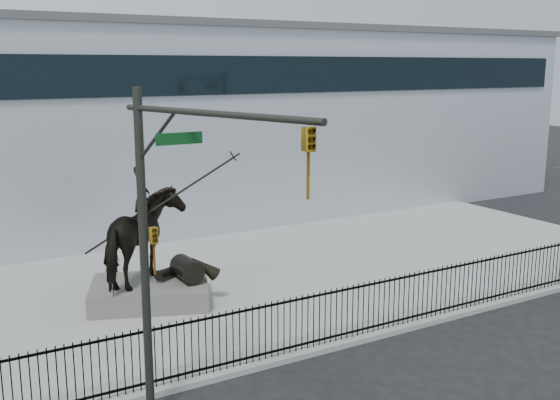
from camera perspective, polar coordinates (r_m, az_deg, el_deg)
ground at (r=18.03m, az=11.12°, el=-12.83°), size 120.00×120.00×0.00m
plaza at (r=23.31m, az=-0.37°, el=-6.68°), size 30.00×12.00×0.15m
building at (r=34.13m, az=-11.43°, el=6.53°), size 44.00×14.00×9.00m
picket_fence at (r=18.56m, az=8.66°, el=-9.00°), size 22.10×0.10×1.50m
statue_plinth at (r=20.92m, az=-11.26°, el=-7.91°), size 4.20×3.57×0.67m
equestrian_statue at (r=20.41m, az=-11.26°, el=-3.33°), size 4.27×3.49×3.86m
traffic_signal_left at (r=12.77m, az=-9.56°, el=-3.84°), size 1.52×4.84×7.00m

